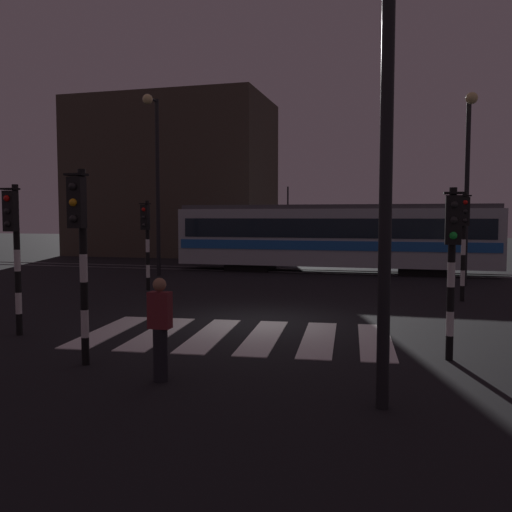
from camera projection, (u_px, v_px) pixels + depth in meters
ground_plane at (258, 321)px, 14.30m from camera, size 120.00×120.00×0.00m
rail_near at (325, 273)px, 26.25m from camera, size 80.00×0.12×0.03m
rail_far at (329, 270)px, 27.63m from camera, size 80.00×0.12×0.03m
crosswalk_zebra at (237, 336)px, 12.53m from camera, size 7.16×4.25×0.02m
traffic_light_kerb_mid_left at (80, 237)px, 9.88m from camera, size 0.36×0.42×3.55m
traffic_light_corner_near_left at (14, 236)px, 12.42m from camera, size 0.36×0.42×3.42m
traffic_light_corner_far_right at (464, 230)px, 17.46m from camera, size 0.36×0.42×3.45m
traffic_light_corner_near_right at (452, 247)px, 10.23m from camera, size 0.36×0.42×3.24m
traffic_light_corner_far_left at (146, 231)px, 20.06m from camera, size 0.36×0.42×3.27m
street_lamp_trackside_right at (468, 167)px, 21.24m from camera, size 0.44×1.21×7.27m
street_lamp_near_kerb at (387, 90)px, 7.28m from camera, size 0.44×1.21×6.84m
street_lamp_trackside_left at (155, 165)px, 24.73m from camera, size 0.44×1.21×7.96m
tram at (334, 236)px, 26.74m from camera, size 15.25×2.58×4.15m
pedestrian_waiting_at_kerb at (160, 328)px, 9.06m from camera, size 0.36×0.24×1.71m
building_backdrop at (174, 178)px, 39.40m from camera, size 13.37×8.00×10.78m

